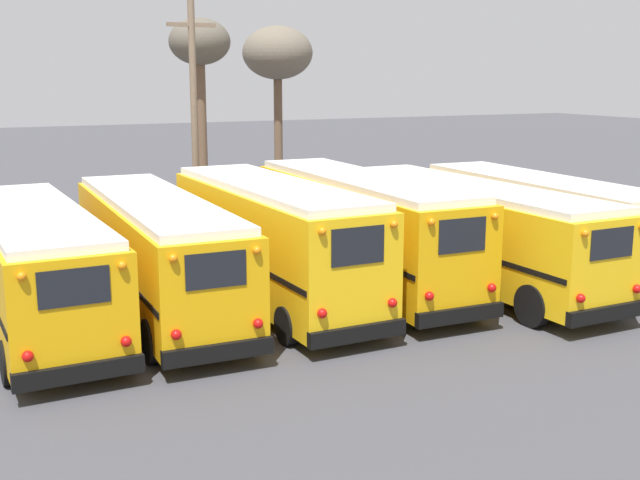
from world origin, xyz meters
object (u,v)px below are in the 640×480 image
(school_bus_1, at_px, (156,249))
(school_bus_2, at_px, (272,239))
(school_bus_5, at_px, (541,221))
(school_bus_3, at_px, (360,226))
(school_bus_0, at_px, (36,264))
(bare_tree_1, at_px, (278,56))
(school_bus_4, at_px, (470,230))
(bare_tree_0, at_px, (200,49))
(utility_pole, at_px, (194,115))

(school_bus_1, height_order, school_bus_2, school_bus_2)
(school_bus_2, height_order, school_bus_5, school_bus_2)
(school_bus_2, distance_m, school_bus_3, 3.06)
(school_bus_0, height_order, school_bus_2, school_bus_2)
(school_bus_1, xyz_separation_m, school_bus_3, (6.02, -0.09, 0.13))
(school_bus_0, height_order, bare_tree_1, bare_tree_1)
(school_bus_4, distance_m, school_bus_5, 3.04)
(school_bus_1, bearing_deg, school_bus_0, -177.11)
(bare_tree_0, bearing_deg, school_bus_0, -122.06)
(bare_tree_0, bearing_deg, utility_pole, -110.16)
(school_bus_5, bearing_deg, bare_tree_1, 95.44)
(school_bus_5, distance_m, bare_tree_0, 16.76)
(school_bus_4, distance_m, bare_tree_1, 18.72)
(school_bus_0, bearing_deg, school_bus_4, -5.67)
(school_bus_3, distance_m, school_bus_5, 6.08)
(school_bus_0, bearing_deg, utility_pole, 52.05)
(bare_tree_1, bearing_deg, utility_pole, -129.54)
(bare_tree_0, bearing_deg, school_bus_1, -112.30)
(bare_tree_0, bearing_deg, school_bus_5, -65.66)
(school_bus_5, xyz_separation_m, bare_tree_1, (-1.66, 17.47, 5.39))
(school_bus_3, bearing_deg, utility_pole, 105.49)
(school_bus_4, xyz_separation_m, school_bus_5, (3.01, 0.43, -0.04))
(school_bus_1, xyz_separation_m, school_bus_5, (12.04, -0.92, -0.04))
(school_bus_2, distance_m, bare_tree_0, 15.35)
(school_bus_3, relative_size, utility_pole, 1.17)
(school_bus_3, height_order, utility_pole, utility_pole)
(school_bus_3, height_order, school_bus_5, school_bus_3)
(school_bus_0, height_order, school_bus_3, school_bus_3)
(school_bus_2, relative_size, school_bus_4, 0.87)
(school_bus_3, height_order, school_bus_4, school_bus_3)
(school_bus_1, bearing_deg, school_bus_2, -12.41)
(utility_pole, bearing_deg, school_bus_1, -113.56)
(school_bus_3, xyz_separation_m, bare_tree_0, (-0.49, 13.58, 5.41))
(school_bus_2, height_order, bare_tree_1, bare_tree_1)
(school_bus_4, bearing_deg, bare_tree_0, 103.30)
(school_bus_0, relative_size, bare_tree_0, 1.20)
(school_bus_1, bearing_deg, school_bus_4, -8.49)
(school_bus_1, distance_m, school_bus_5, 12.08)
(school_bus_0, height_order, utility_pole, utility_pole)
(school_bus_1, height_order, school_bus_3, school_bus_3)
(utility_pole, xyz_separation_m, bare_tree_1, (6.72, 8.14, 2.34))
(school_bus_2, bearing_deg, school_bus_5, -1.64)
(school_bus_1, distance_m, school_bus_4, 9.13)
(school_bus_3, xyz_separation_m, school_bus_4, (3.01, -1.25, -0.12))
(school_bus_2, bearing_deg, utility_pole, 85.87)
(utility_pole, distance_m, bare_tree_0, 5.96)
(school_bus_4, height_order, school_bus_5, school_bus_4)
(school_bus_4, bearing_deg, school_bus_2, 173.51)
(school_bus_2, bearing_deg, school_bus_3, 10.71)
(school_bus_0, bearing_deg, school_bus_1, 2.89)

